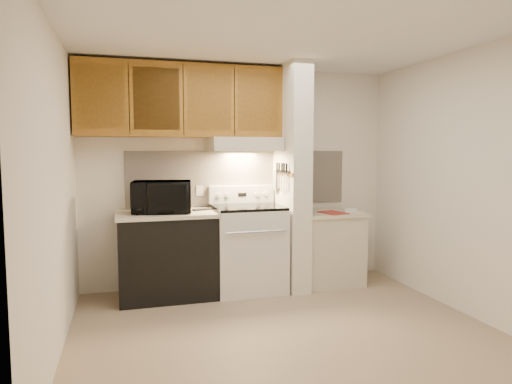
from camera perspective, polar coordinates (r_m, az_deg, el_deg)
name	(u,v)px	position (r m, az deg, el deg)	size (l,w,h in m)	color
floor	(282,328)	(4.18, 3.28, -16.64)	(3.60, 3.60, 0.00)	tan
ceiling	(284,36)	(4.00, 3.48, 18.86)	(3.60, 3.60, 0.00)	white
wall_back	(240,177)	(5.33, -2.00, 1.92)	(3.60, 0.02, 2.50)	white
wall_left	(55,192)	(3.71, -23.86, 0.01)	(0.02, 3.00, 2.50)	white
wall_right	(459,182)	(4.80, 24.07, 1.10)	(0.02, 3.00, 2.50)	white
backsplash	(240,178)	(5.32, -1.97, 1.75)	(2.60, 0.02, 0.63)	beige
range_body	(248,249)	(5.11, -1.03, -7.18)	(0.76, 0.65, 0.92)	silver
oven_window	(256,252)	(4.80, -0.03, -7.50)	(0.50, 0.01, 0.30)	black
oven_handle	(257,232)	(4.72, 0.09, -4.99)	(0.02, 0.02, 0.65)	silver
cooktop	(248,207)	(5.03, -1.03, -1.89)	(0.74, 0.64, 0.03)	black
range_backguard	(241,194)	(5.29, -1.84, -0.28)	(0.76, 0.08, 0.20)	silver
range_display	(242,195)	(5.25, -1.73, -0.33)	(0.10, 0.01, 0.04)	black
range_knob_left_outer	(218,195)	(5.18, -4.72, -0.41)	(0.05, 0.05, 0.02)	silver
range_knob_left_inner	(227,195)	(5.20, -3.64, -0.38)	(0.05, 0.05, 0.02)	silver
range_knob_right_inner	(257,194)	(5.29, 0.17, -0.28)	(0.05, 0.05, 0.02)	silver
range_knob_right_outer	(266,194)	(5.32, 1.20, -0.25)	(0.05, 0.05, 0.02)	silver
dishwasher_front	(168,256)	(4.97, -10.99, -7.92)	(1.00, 0.63, 0.87)	black
left_countertop	(167,214)	(4.89, -11.08, -2.72)	(1.04, 0.67, 0.04)	beige
spoon_rest	(204,209)	(4.99, -6.57, -2.17)	(0.24, 0.08, 0.02)	black
teal_jar	(172,208)	(4.79, -10.40, -2.00)	(0.10, 0.10, 0.11)	#1F6258
outlet	(200,191)	(5.22, -7.05, 0.16)	(0.08, 0.01, 0.12)	beige
microwave	(162,197)	(4.84, -11.69, -0.60)	(0.60, 0.40, 0.33)	black
partition_pillar	(292,178)	(5.15, 4.47, 1.79)	(0.22, 0.70, 2.50)	silver
pillar_trim	(282,173)	(5.11, 3.25, 2.33)	(0.01, 0.70, 0.04)	#9B6420
knife_strip	(283,172)	(5.06, 3.38, 2.53)	(0.02, 0.42, 0.04)	black
knife_blade_a	(286,182)	(4.92, 3.80, 1.28)	(0.01, 0.04, 0.16)	silver
knife_handle_a	(287,168)	(4.91, 3.84, 3.03)	(0.02, 0.02, 0.10)	black
knife_blade_b	(284,182)	(4.99, 3.53, 1.22)	(0.01, 0.04, 0.18)	silver
knife_handle_b	(284,168)	(4.98, 3.53, 3.06)	(0.02, 0.02, 0.10)	black
knife_blade_c	(282,183)	(5.06, 3.24, 1.17)	(0.01, 0.04, 0.20)	silver
knife_handle_c	(282,167)	(5.05, 3.26, 3.09)	(0.02, 0.02, 0.10)	black
knife_blade_d	(279,180)	(5.14, 2.92, 1.46)	(0.01, 0.04, 0.16)	silver
knife_handle_d	(279,167)	(5.13, 2.91, 3.13)	(0.02, 0.02, 0.10)	black
knife_blade_e	(278,181)	(5.20, 2.71, 1.39)	(0.01, 0.04, 0.18)	silver
knife_handle_e	(277,167)	(5.21, 2.64, 3.16)	(0.02, 0.02, 0.10)	black
oven_mitt	(276,180)	(5.27, 2.47, 1.48)	(0.03, 0.10, 0.24)	gray
right_cab_base	(328,249)	(5.44, 8.98, -7.07)	(0.70, 0.60, 0.81)	beige
right_countertop	(328,213)	(5.37, 9.04, -2.63)	(0.74, 0.64, 0.04)	beige
red_folder	(333,213)	(5.22, 9.60, -2.57)	(0.23, 0.31, 0.01)	#A02D25
white_box	(350,210)	(5.37, 11.63, -2.24)	(0.14, 0.10, 0.04)	white
range_hood	(245,144)	(5.11, -1.41, 5.98)	(0.78, 0.44, 0.15)	beige
hood_lip	(250,148)	(4.90, -0.79, 5.49)	(0.78, 0.04, 0.06)	beige
upper_cabinets	(181,101)	(5.05, -9.30, 11.16)	(2.18, 0.33, 0.77)	#9B6420
cab_door_a	(100,97)	(4.86, -18.87, 11.18)	(0.46, 0.01, 0.63)	#9B6420
cab_gap_a	(129,98)	(4.85, -15.60, 11.28)	(0.01, 0.01, 0.73)	black
cab_door_b	(157,99)	(4.87, -12.32, 11.33)	(0.46, 0.01, 0.63)	#9B6420
cab_gap_b	(183,99)	(4.89, -9.07, 11.35)	(0.01, 0.01, 0.73)	black
cab_door_c	(209,100)	(4.93, -5.87, 11.34)	(0.46, 0.01, 0.63)	#9B6420
cab_gap_c	(234,101)	(4.99, -2.72, 11.29)	(0.01, 0.01, 0.73)	black
cab_door_d	(259,102)	(5.06, 0.34, 11.21)	(0.46, 0.01, 0.63)	#9B6420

